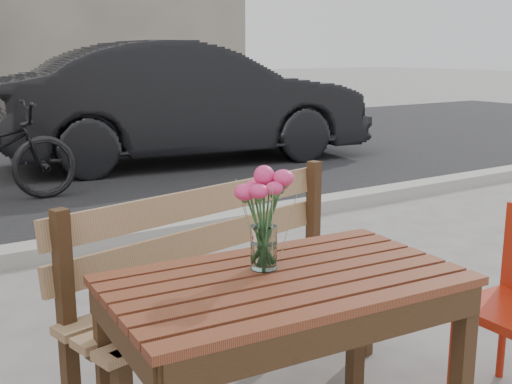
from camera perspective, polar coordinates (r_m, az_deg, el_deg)
main_table at (r=2.26m, az=2.59°, el=-10.38°), size 1.26×0.80×0.75m
main_bench at (r=2.83m, az=-2.96°, el=-6.39°), size 1.61×0.76×0.97m
main_vase at (r=2.22m, az=0.71°, el=-1.20°), size 0.20×0.20×0.37m
parked_car at (r=8.79m, az=-6.21°, el=7.95°), size 5.09×2.39×1.61m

